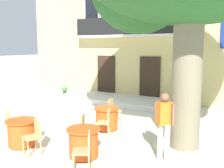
{
  "coord_description": "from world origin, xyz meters",
  "views": [
    {
      "loc": [
        5.74,
        -7.4,
        2.82
      ],
      "look_at": [
        0.67,
        1.6,
        1.3
      ],
      "focal_mm": 41.34,
      "sensor_mm": 36.0,
      "label": 1
    }
  ],
  "objects_px": {
    "cafe_chair_near_tree_1": "(85,149)",
    "pedestrian_near_entrance": "(164,122)",
    "cafe_table_middle": "(107,118)",
    "ground_planter_left": "(65,91)",
    "cafe_chair_front_1": "(34,134)",
    "cafe_chair_near_tree_0": "(86,128)",
    "cafe_table_front": "(22,133)",
    "cafe_chair_middle_0": "(113,109)",
    "ground_planter_right": "(186,101)",
    "cafe_chair_middle_1": "(106,121)",
    "cafe_table_near_tree": "(84,142)",
    "cafe_chair_front_0": "(12,122)"
  },
  "relations": [
    {
      "from": "cafe_chair_near_tree_1",
      "to": "pedestrian_near_entrance",
      "type": "distance_m",
      "value": 2.03
    },
    {
      "from": "cafe_table_middle",
      "to": "ground_planter_left",
      "type": "height_order",
      "value": "cafe_table_middle"
    },
    {
      "from": "cafe_chair_front_1",
      "to": "cafe_chair_near_tree_0",
      "type": "bearing_deg",
      "value": 52.07
    },
    {
      "from": "cafe_chair_near_tree_0",
      "to": "ground_planter_left",
      "type": "bearing_deg",
      "value": 134.3
    },
    {
      "from": "cafe_table_front",
      "to": "ground_planter_left",
      "type": "bearing_deg",
      "value": 120.45
    },
    {
      "from": "cafe_chair_middle_0",
      "to": "ground_planter_right",
      "type": "xyz_separation_m",
      "value": [
        1.85,
        3.3,
        -0.13
      ]
    },
    {
      "from": "ground_planter_right",
      "to": "cafe_table_front",
      "type": "bearing_deg",
      "value": -115.13
    },
    {
      "from": "cafe_table_middle",
      "to": "pedestrian_near_entrance",
      "type": "xyz_separation_m",
      "value": [
        2.44,
        -1.36,
        0.58
      ]
    },
    {
      "from": "pedestrian_near_entrance",
      "to": "cafe_chair_front_1",
      "type": "bearing_deg",
      "value": -156.91
    },
    {
      "from": "ground_planter_left",
      "to": "cafe_chair_middle_1",
      "type": "bearing_deg",
      "value": -40.15
    },
    {
      "from": "cafe_chair_near_tree_0",
      "to": "pedestrian_near_entrance",
      "type": "relative_size",
      "value": 0.53
    },
    {
      "from": "cafe_table_near_tree",
      "to": "cafe_chair_near_tree_1",
      "type": "height_order",
      "value": "cafe_chair_near_tree_1"
    },
    {
      "from": "ground_planter_right",
      "to": "cafe_chair_middle_1",
      "type": "bearing_deg",
      "value": -105.83
    },
    {
      "from": "cafe_table_front",
      "to": "cafe_chair_front_0",
      "type": "relative_size",
      "value": 0.95
    },
    {
      "from": "ground_planter_left",
      "to": "cafe_chair_front_0",
      "type": "bearing_deg",
      "value": -63.59
    },
    {
      "from": "cafe_table_near_tree",
      "to": "cafe_chair_middle_1",
      "type": "height_order",
      "value": "cafe_chair_middle_1"
    },
    {
      "from": "cafe_table_near_tree",
      "to": "pedestrian_near_entrance",
      "type": "relative_size",
      "value": 0.51
    },
    {
      "from": "cafe_chair_near_tree_0",
      "to": "ground_planter_right",
      "type": "xyz_separation_m",
      "value": [
        1.44,
        5.57,
        -0.13
      ]
    },
    {
      "from": "cafe_chair_front_1",
      "to": "pedestrian_near_entrance",
      "type": "distance_m",
      "value": 3.37
    },
    {
      "from": "cafe_table_middle",
      "to": "cafe_chair_middle_1",
      "type": "relative_size",
      "value": 0.95
    },
    {
      "from": "cafe_chair_middle_0",
      "to": "ground_planter_right",
      "type": "bearing_deg",
      "value": 60.71
    },
    {
      "from": "cafe_chair_near_tree_1",
      "to": "cafe_table_front",
      "type": "relative_size",
      "value": 1.05
    },
    {
      "from": "cafe_chair_front_0",
      "to": "cafe_chair_middle_1",
      "type": "bearing_deg",
      "value": 32.45
    },
    {
      "from": "cafe_table_near_tree",
      "to": "pedestrian_near_entrance",
      "type": "bearing_deg",
      "value": 24.75
    },
    {
      "from": "cafe_table_middle",
      "to": "cafe_chair_middle_0",
      "type": "height_order",
      "value": "cafe_chair_middle_0"
    },
    {
      "from": "cafe_chair_middle_1",
      "to": "ground_planter_right",
      "type": "bearing_deg",
      "value": 74.17
    },
    {
      "from": "cafe_table_front",
      "to": "cafe_chair_front_1",
      "type": "bearing_deg",
      "value": -16.27
    },
    {
      "from": "cafe_table_near_tree",
      "to": "cafe_chair_front_0",
      "type": "relative_size",
      "value": 0.95
    },
    {
      "from": "ground_planter_left",
      "to": "ground_planter_right",
      "type": "height_order",
      "value": "ground_planter_right"
    },
    {
      "from": "cafe_chair_near_tree_1",
      "to": "cafe_chair_middle_0",
      "type": "distance_m",
      "value": 3.74
    },
    {
      "from": "cafe_chair_middle_1",
      "to": "cafe_chair_front_0",
      "type": "xyz_separation_m",
      "value": [
        -2.42,
        -1.54,
        0.0
      ]
    },
    {
      "from": "cafe_chair_near_tree_1",
      "to": "ground_planter_right",
      "type": "xyz_separation_m",
      "value": [
        0.61,
        6.83,
        -0.13
      ]
    },
    {
      "from": "cafe_table_near_tree",
      "to": "cafe_chair_front_0",
      "type": "bearing_deg",
      "value": -179.9
    },
    {
      "from": "cafe_table_middle",
      "to": "cafe_chair_middle_1",
      "type": "height_order",
      "value": "cafe_chair_middle_1"
    },
    {
      "from": "cafe_table_front",
      "to": "cafe_table_near_tree",
      "type": "bearing_deg",
      "value": 7.43
    },
    {
      "from": "cafe_chair_near_tree_1",
      "to": "cafe_table_middle",
      "type": "bearing_deg",
      "value": 111.12
    },
    {
      "from": "cafe_chair_near_tree_0",
      "to": "cafe_table_middle",
      "type": "height_order",
      "value": "cafe_chair_near_tree_0"
    },
    {
      "from": "cafe_table_front",
      "to": "ground_planter_left",
      "type": "relative_size",
      "value": 1.63
    },
    {
      "from": "cafe_chair_middle_0",
      "to": "cafe_table_front",
      "type": "height_order",
      "value": "cafe_chair_middle_0"
    },
    {
      "from": "cafe_chair_near_tree_1",
      "to": "cafe_table_middle",
      "type": "distance_m",
      "value": 3.0
    },
    {
      "from": "cafe_table_near_tree",
      "to": "cafe_chair_middle_0",
      "type": "bearing_deg",
      "value": 104.79
    },
    {
      "from": "cafe_table_front",
      "to": "pedestrian_near_entrance",
      "type": "bearing_deg",
      "value": 16.14
    },
    {
      "from": "cafe_table_near_tree",
      "to": "ground_planter_right",
      "type": "height_order",
      "value": "cafe_table_near_tree"
    },
    {
      "from": "cafe_chair_middle_0",
      "to": "pedestrian_near_entrance",
      "type": "height_order",
      "value": "pedestrian_near_entrance"
    },
    {
      "from": "cafe_table_middle",
      "to": "cafe_chair_middle_1",
      "type": "xyz_separation_m",
      "value": [
        0.36,
        -0.66,
        0.14
      ]
    },
    {
      "from": "ground_planter_left",
      "to": "cafe_table_middle",
      "type": "bearing_deg",
      "value": -37.72
    },
    {
      "from": "pedestrian_near_entrance",
      "to": "cafe_chair_front_0",
      "type": "bearing_deg",
      "value": -169.36
    },
    {
      "from": "cafe_chair_front_0",
      "to": "pedestrian_near_entrance",
      "type": "distance_m",
      "value": 4.61
    },
    {
      "from": "cafe_chair_near_tree_1",
      "to": "cafe_chair_middle_0",
      "type": "relative_size",
      "value": 1.0
    },
    {
      "from": "cafe_chair_front_0",
      "to": "ground_planter_left",
      "type": "xyz_separation_m",
      "value": [
        -3.06,
        6.17,
        -0.23
      ]
    }
  ]
}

